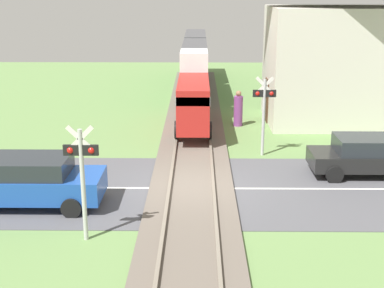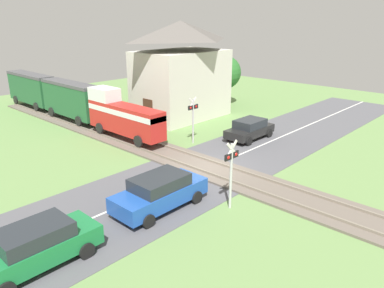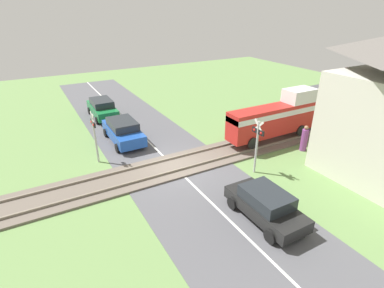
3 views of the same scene
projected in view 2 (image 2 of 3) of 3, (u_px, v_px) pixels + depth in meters
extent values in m
plane|color=#66894C|center=(208.00, 169.00, 21.16)|extent=(60.00, 60.00, 0.00)
cube|color=#515156|center=(208.00, 169.00, 21.16)|extent=(48.00, 6.40, 0.02)
cube|color=silver|center=(208.00, 168.00, 21.16)|extent=(48.00, 0.12, 0.00)
cube|color=#665B51|center=(208.00, 168.00, 21.14)|extent=(2.80, 48.00, 0.12)
cube|color=slate|center=(199.00, 169.00, 20.61)|extent=(0.10, 48.00, 0.12)
cube|color=slate|center=(216.00, 162.00, 21.60)|extent=(0.10, 48.00, 0.12)
cube|color=red|center=(125.00, 119.00, 25.46)|extent=(1.35, 6.76, 1.90)
cube|color=silver|center=(125.00, 111.00, 25.29)|extent=(1.37, 6.76, 0.36)
cube|color=silver|center=(104.00, 94.00, 26.49)|extent=(1.35, 2.16, 0.90)
cylinder|color=black|center=(138.00, 141.00, 23.87)|extent=(0.14, 0.76, 0.76)
cylinder|color=black|center=(155.00, 136.00, 24.86)|extent=(0.14, 0.76, 0.76)
cylinder|color=black|center=(99.00, 128.00, 26.66)|extent=(0.14, 0.76, 0.76)
cylinder|color=black|center=(116.00, 124.00, 27.66)|extent=(0.14, 0.76, 0.76)
cube|color=#235B33|center=(71.00, 100.00, 29.96)|extent=(1.35, 6.63, 2.40)
cube|color=#47474C|center=(69.00, 84.00, 29.53)|extent=(1.41, 6.63, 0.24)
cylinder|color=black|center=(78.00, 121.00, 28.48)|extent=(0.14, 0.76, 0.76)
cylinder|color=black|center=(95.00, 118.00, 29.47)|extent=(0.14, 0.76, 0.76)
cylinder|color=black|center=(51.00, 112.00, 31.22)|extent=(0.14, 0.76, 0.76)
cylinder|color=black|center=(67.00, 109.00, 32.22)|extent=(0.14, 0.76, 0.76)
cube|color=#235B33|center=(31.00, 89.00, 34.50)|extent=(1.35, 6.63, 2.40)
cube|color=#47474C|center=(29.00, 75.00, 34.08)|extent=(1.41, 6.63, 0.24)
cylinder|color=black|center=(36.00, 107.00, 33.02)|extent=(0.14, 0.76, 0.76)
cylinder|color=black|center=(51.00, 104.00, 34.02)|extent=(0.14, 0.76, 0.76)
cylinder|color=black|center=(16.00, 100.00, 35.76)|extent=(0.14, 0.76, 0.76)
cylinder|color=black|center=(30.00, 98.00, 36.76)|extent=(0.14, 0.76, 0.76)
cube|color=#1E4CA8|center=(160.00, 195.00, 16.61)|extent=(4.46, 1.78, 0.72)
cube|color=#23282D|center=(160.00, 182.00, 16.41)|extent=(2.45, 1.63, 0.53)
cylinder|color=black|center=(170.00, 186.00, 18.31)|extent=(0.60, 0.18, 0.60)
cylinder|color=black|center=(197.00, 197.00, 17.16)|extent=(0.60, 0.18, 0.60)
cylinder|color=black|center=(122.00, 207.00, 16.30)|extent=(0.60, 0.18, 0.60)
cylinder|color=black|center=(148.00, 221.00, 15.15)|extent=(0.60, 0.18, 0.60)
cube|color=black|center=(250.00, 131.00, 26.16)|extent=(3.88, 1.66, 0.56)
cube|color=#23282D|center=(250.00, 123.00, 25.98)|extent=(2.13, 1.52, 0.55)
cylinder|color=black|center=(249.00, 141.00, 24.84)|extent=(0.60, 0.18, 0.60)
cylinder|color=black|center=(229.00, 136.00, 25.91)|extent=(0.60, 0.18, 0.60)
cylinder|color=black|center=(269.00, 133.00, 26.59)|extent=(0.60, 0.18, 0.60)
cylinder|color=black|center=(250.00, 129.00, 27.66)|extent=(0.60, 0.18, 0.60)
cube|color=#197038|center=(36.00, 250.00, 12.70)|extent=(4.29, 1.66, 0.71)
cube|color=#23282D|center=(34.00, 234.00, 12.50)|extent=(2.36, 1.53, 0.53)
cylinder|color=black|center=(63.00, 233.00, 14.31)|extent=(0.60, 0.18, 0.60)
cylinder|color=black|center=(87.00, 251.00, 13.24)|extent=(0.60, 0.18, 0.60)
cylinder|color=#B7B7B7|center=(231.00, 177.00, 16.36)|extent=(0.12, 0.12, 3.05)
cube|color=black|center=(232.00, 156.00, 16.04)|extent=(0.90, 0.08, 0.28)
sphere|color=red|center=(228.00, 157.00, 15.85)|extent=(0.18, 0.18, 0.18)
sphere|color=red|center=(235.00, 154.00, 16.23)|extent=(0.18, 0.18, 0.18)
cube|color=silver|center=(232.00, 149.00, 15.94)|extent=(0.72, 0.04, 0.72)
cube|color=silver|center=(232.00, 149.00, 15.94)|extent=(0.72, 0.04, 0.72)
cylinder|color=#B7B7B7|center=(193.00, 121.00, 24.99)|extent=(0.12, 0.12, 3.05)
cube|color=black|center=(193.00, 107.00, 24.67)|extent=(0.90, 0.08, 0.28)
sphere|color=red|center=(196.00, 106.00, 24.86)|extent=(0.18, 0.18, 0.18)
sphere|color=red|center=(190.00, 108.00, 24.48)|extent=(0.18, 0.18, 0.18)
cube|color=silver|center=(193.00, 103.00, 24.57)|extent=(0.72, 0.04, 0.72)
cube|color=silver|center=(193.00, 103.00, 24.57)|extent=(0.72, 0.04, 0.72)
cube|color=beige|center=(181.00, 84.00, 31.35)|extent=(7.41, 4.92, 5.55)
pyramid|color=#5B5651|center=(181.00, 31.00, 29.95)|extent=(8.01, 5.32, 1.56)
cube|color=#472D1E|center=(148.00, 112.00, 29.33)|extent=(0.06, 1.10, 2.10)
cylinder|color=#7F3D84|center=(142.00, 122.00, 27.78)|extent=(0.42, 0.42, 1.45)
sphere|color=#936B4C|center=(141.00, 111.00, 27.50)|extent=(0.27, 0.27, 0.27)
cylinder|color=brown|center=(224.00, 95.00, 36.44)|extent=(0.28, 0.28, 1.77)
sphere|color=#286628|center=(225.00, 72.00, 35.72)|extent=(3.15, 3.15, 3.15)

